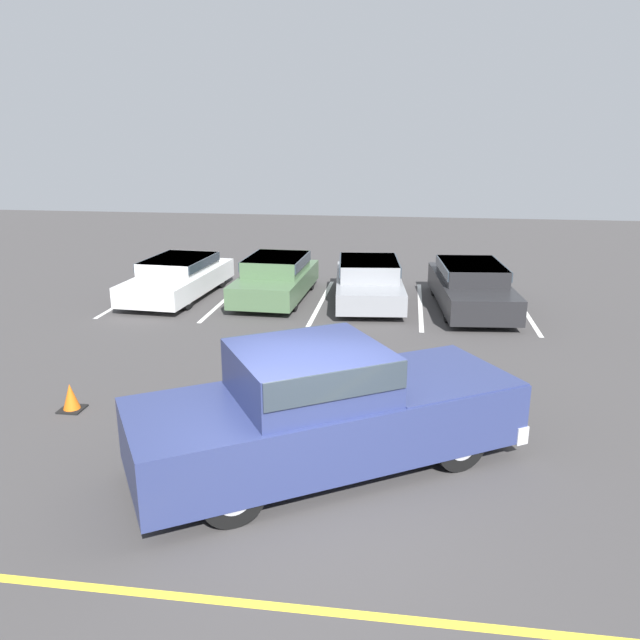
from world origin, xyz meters
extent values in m
plane|color=#423F3F|center=(0.00, 0.00, 0.00)|extent=(60.00, 60.00, 0.00)
cube|color=white|center=(-6.96, 10.17, 0.00)|extent=(0.12, 5.14, 0.01)
cube|color=white|center=(-4.11, 10.17, 0.00)|extent=(0.12, 5.14, 0.01)
cube|color=white|center=(-1.26, 10.17, 0.00)|extent=(0.12, 5.14, 0.01)
cube|color=white|center=(1.59, 10.17, 0.00)|extent=(0.12, 5.14, 0.01)
cube|color=white|center=(4.44, 10.17, 0.00)|extent=(0.12, 5.14, 0.01)
cube|color=yellow|center=(0.11, -1.99, 0.00)|extent=(9.97, 0.12, 0.01)
cube|color=navy|center=(0.11, 0.96, 0.71)|extent=(5.84, 4.65, 0.91)
cube|color=navy|center=(-0.13, 0.81, 1.50)|extent=(2.69, 2.63, 0.69)
cube|color=#2D3842|center=(-0.13, 0.81, 1.66)|extent=(2.69, 2.66, 0.38)
cube|color=navy|center=(1.62, 1.89, 1.11)|extent=(2.78, 2.73, 0.13)
cube|color=silver|center=(2.44, 2.39, 0.37)|extent=(1.24, 1.84, 0.28)
cylinder|color=black|center=(1.11, 2.55, 0.42)|extent=(0.87, 0.68, 0.84)
cylinder|color=#ADADB2|center=(1.11, 2.55, 0.42)|extent=(0.55, 0.50, 0.46)
cylinder|color=black|center=(1.98, 1.13, 0.42)|extent=(0.87, 0.68, 0.84)
cylinder|color=#ADADB2|center=(1.98, 1.13, 0.42)|extent=(0.55, 0.50, 0.46)
cylinder|color=black|center=(-1.77, 0.79, 0.42)|extent=(0.87, 0.68, 0.84)
cylinder|color=#ADADB2|center=(-1.77, 0.79, 0.42)|extent=(0.55, 0.50, 0.46)
cylinder|color=black|center=(-0.90, -0.64, 0.42)|extent=(0.87, 0.68, 0.84)
cylinder|color=#ADADB2|center=(-0.90, -0.64, 0.42)|extent=(0.55, 0.50, 0.46)
cube|color=silver|center=(-5.58, 10.22, 0.46)|extent=(2.15, 4.72, 0.57)
cube|color=silver|center=(-5.57, 10.31, 0.95)|extent=(1.78, 2.50, 0.41)
cube|color=#2D3842|center=(-5.57, 10.31, 1.04)|extent=(1.85, 2.46, 0.25)
cylinder|color=black|center=(-4.88, 8.83, 0.33)|extent=(0.26, 0.67, 0.66)
cylinder|color=#ADADB2|center=(-4.88, 8.83, 0.33)|extent=(0.25, 0.38, 0.36)
cylinder|color=black|center=(-6.46, 8.94, 0.33)|extent=(0.26, 0.67, 0.66)
cylinder|color=#ADADB2|center=(-6.46, 8.94, 0.33)|extent=(0.25, 0.38, 0.36)
cylinder|color=black|center=(-4.69, 11.50, 0.33)|extent=(0.26, 0.67, 0.66)
cylinder|color=#ADADB2|center=(-4.69, 11.50, 0.33)|extent=(0.25, 0.38, 0.36)
cylinder|color=black|center=(-6.28, 11.61, 0.33)|extent=(0.26, 0.67, 0.66)
cylinder|color=#ADADB2|center=(-6.28, 11.61, 0.33)|extent=(0.25, 0.38, 0.36)
cube|color=#4C6B47|center=(-2.64, 10.36, 0.48)|extent=(1.94, 4.33, 0.60)
cube|color=#4C6B47|center=(-2.64, 10.44, 1.01)|extent=(1.65, 2.27, 0.47)
cube|color=#2D3842|center=(-2.64, 10.44, 1.11)|extent=(1.72, 2.23, 0.28)
cylinder|color=black|center=(-1.91, 9.09, 0.32)|extent=(0.24, 0.65, 0.65)
cylinder|color=#ADADB2|center=(-1.91, 9.09, 0.32)|extent=(0.24, 0.36, 0.36)
cylinder|color=black|center=(-3.45, 9.15, 0.32)|extent=(0.24, 0.65, 0.65)
cylinder|color=#ADADB2|center=(-3.45, 9.15, 0.32)|extent=(0.24, 0.36, 0.36)
cylinder|color=black|center=(-1.83, 11.57, 0.32)|extent=(0.24, 0.65, 0.65)
cylinder|color=#ADADB2|center=(-1.83, 11.57, 0.32)|extent=(0.24, 0.36, 0.36)
cylinder|color=black|center=(-3.36, 11.62, 0.32)|extent=(0.24, 0.65, 0.65)
cylinder|color=#ADADB2|center=(-3.36, 11.62, 0.32)|extent=(0.24, 0.36, 0.36)
cube|color=gray|center=(0.09, 10.39, 0.46)|extent=(2.27, 4.62, 0.56)
cube|color=gray|center=(0.08, 10.48, 0.97)|extent=(1.84, 2.47, 0.48)
cube|color=#2D3842|center=(0.08, 10.48, 1.07)|extent=(1.91, 2.43, 0.29)
cylinder|color=black|center=(1.00, 9.18, 0.32)|extent=(0.30, 0.67, 0.65)
cylinder|color=#ADADB2|center=(1.00, 9.18, 0.32)|extent=(0.28, 0.38, 0.36)
cylinder|color=black|center=(-0.56, 9.03, 0.32)|extent=(0.30, 0.67, 0.65)
cylinder|color=#ADADB2|center=(-0.56, 9.03, 0.32)|extent=(0.28, 0.38, 0.36)
cylinder|color=black|center=(0.74, 11.76, 0.32)|extent=(0.30, 0.67, 0.65)
cylinder|color=#ADADB2|center=(0.74, 11.76, 0.32)|extent=(0.28, 0.38, 0.36)
cylinder|color=black|center=(-0.82, 11.60, 0.32)|extent=(0.30, 0.67, 0.65)
cylinder|color=#ADADB2|center=(-0.82, 11.60, 0.32)|extent=(0.28, 0.38, 0.36)
cube|color=#232326|center=(2.95, 10.05, 0.50)|extent=(2.23, 4.90, 0.65)
cube|color=#232326|center=(2.95, 10.15, 1.04)|extent=(1.81, 2.61, 0.44)
cube|color=#2D3842|center=(2.95, 10.15, 1.13)|extent=(1.87, 2.56, 0.26)
cylinder|color=black|center=(3.85, 8.75, 0.32)|extent=(0.29, 0.65, 0.63)
cylinder|color=#ADADB2|center=(3.85, 8.75, 0.32)|extent=(0.27, 0.37, 0.35)
cylinder|color=black|center=(2.31, 8.61, 0.32)|extent=(0.29, 0.65, 0.63)
cylinder|color=#ADADB2|center=(2.31, 8.61, 0.32)|extent=(0.27, 0.37, 0.35)
cylinder|color=black|center=(3.60, 11.50, 0.32)|extent=(0.29, 0.65, 0.63)
cylinder|color=#ADADB2|center=(3.60, 11.50, 0.32)|extent=(0.27, 0.37, 0.35)
cylinder|color=black|center=(2.06, 11.36, 0.32)|extent=(0.29, 0.65, 0.63)
cylinder|color=#ADADB2|center=(2.06, 11.36, 0.32)|extent=(0.27, 0.37, 0.35)
cube|color=black|center=(-4.62, 2.21, 0.01)|extent=(0.41, 0.41, 0.03)
cone|color=orange|center=(-4.62, 2.21, 0.25)|extent=(0.31, 0.31, 0.49)
cube|color=#B7B2A8|center=(3.00, 13.32, 0.07)|extent=(1.87, 0.20, 0.14)
camera|label=1|loc=(1.14, -7.20, 4.69)|focal=35.00mm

